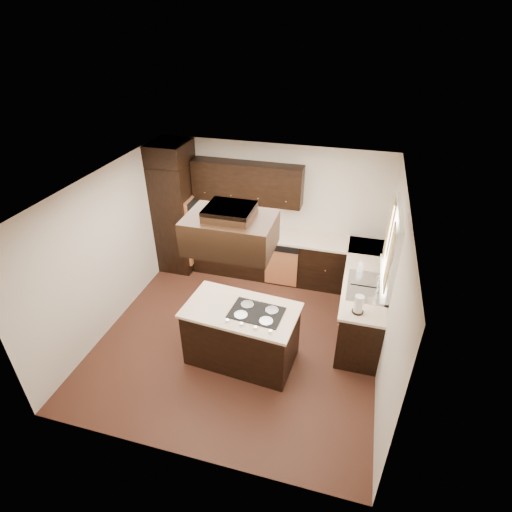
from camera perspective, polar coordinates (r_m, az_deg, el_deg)
name	(u,v)px	position (r m, az deg, el deg)	size (l,w,h in m)	color
floor	(240,336)	(6.50, -2.30, -11.34)	(4.20, 4.20, 0.02)	brown
ceiling	(236,187)	(5.13, -2.90, 9.76)	(4.20, 4.20, 0.02)	white
wall_back	(272,210)	(7.50, 2.33, 6.60)	(4.20, 0.02, 2.50)	beige
wall_front	(174,383)	(4.25, -11.57, -17.39)	(4.20, 0.02, 2.50)	beige
wall_left	(108,250)	(6.59, -20.33, 0.77)	(0.02, 4.20, 2.50)	beige
wall_right	(391,294)	(5.55, 18.79, -5.13)	(0.02, 4.20, 2.50)	beige
oven_column	(177,217)	(7.79, -11.27, 5.46)	(0.65, 0.75, 2.12)	black
wall_oven_face	(193,216)	(7.62, -8.93, 5.60)	(0.05, 0.62, 0.78)	#C67445
base_cabinets_back	(269,255)	(7.61, 1.92, 0.08)	(2.93, 0.60, 0.88)	black
base_cabinets_right	(362,298)	(6.72, 14.89, -5.88)	(0.60, 2.40, 0.88)	black
countertop_back	(270,235)	(7.36, 1.96, 3.07)	(2.93, 0.63, 0.04)	beige
countertop_right	(365,275)	(6.46, 15.31, -2.62)	(0.63, 2.40, 0.04)	beige
upper_cabinets	(247,183)	(7.22, -1.28, 10.44)	(2.00, 0.34, 0.72)	black
dishwasher_front	(281,268)	(7.33, 3.59, -1.69)	(0.60, 0.05, 0.72)	#C67445
window_frame	(393,247)	(5.80, 18.99, 1.26)	(0.06, 1.32, 1.12)	white
window_pane	(395,247)	(5.80, 19.26, 1.22)	(0.00, 1.20, 1.00)	white
curtain_left	(389,259)	(5.40, 18.53, -0.36)	(0.02, 0.34, 0.90)	#FCF2BC
curtain_right	(389,229)	(6.14, 18.45, 3.65)	(0.02, 0.34, 0.90)	#FCF2BC
sink_rim	(365,286)	(6.16, 15.35, -4.22)	(0.52, 0.84, 0.01)	silver
island	(242,335)	(5.85, -2.07, -11.25)	(1.51, 0.82, 0.88)	black
island_top	(241,310)	(5.54, -2.16, -7.76)	(1.56, 0.88, 0.04)	beige
cooktop	(256,313)	(5.46, 0.07, -8.08)	(0.71, 0.48, 0.01)	black
range_hood	(231,233)	(4.77, -3.66, 3.36)	(1.05, 0.72, 0.42)	black
hood_duct	(230,212)	(4.65, -3.78, 6.34)	(0.55, 0.50, 0.13)	black
blender_base	(216,224)	(7.61, -5.68, 4.54)	(0.15, 0.15, 0.10)	silver
blender_pitcher	(216,216)	(7.53, -5.75, 5.76)	(0.13, 0.13, 0.26)	silver
spice_rack	(238,224)	(7.36, -2.56, 4.59)	(0.38, 0.09, 0.32)	black
mixing_bowl	(216,225)	(7.62, -5.76, 4.42)	(0.26, 0.26, 0.06)	white
soap_bottle	(360,266)	(6.44, 14.67, -1.34)	(0.09, 0.09, 0.20)	white
paper_towel	(359,305)	(5.56, 14.46, -6.73)	(0.12, 0.12, 0.27)	white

